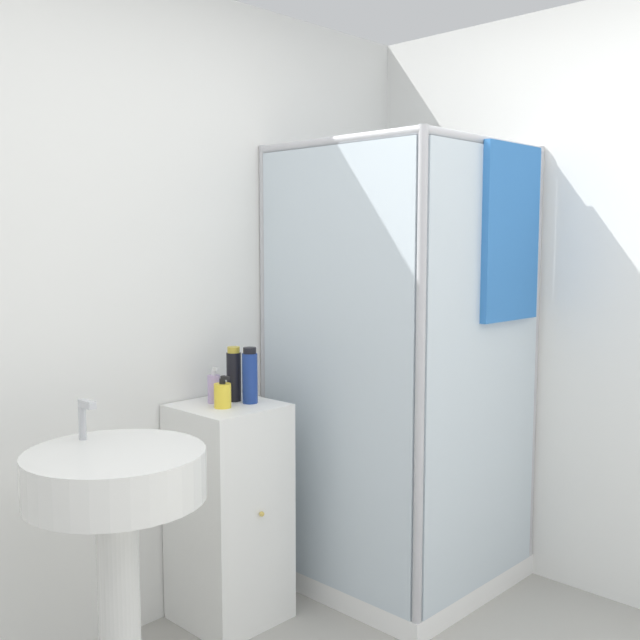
{
  "coord_description": "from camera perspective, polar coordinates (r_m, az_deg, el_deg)",
  "views": [
    {
      "loc": [
        -1.37,
        -0.79,
        1.52
      ],
      "look_at": [
        0.62,
        1.13,
        1.22
      ],
      "focal_mm": 42.0,
      "sensor_mm": 36.0,
      "label": 1
    }
  ],
  "objects": [
    {
      "name": "lotion_bottle_white",
      "position": [
        3.01,
        -8.08,
        -5.18
      ],
      "size": [
        0.05,
        0.05,
        0.14
      ],
      "color": "#B299C6",
      "rests_on": "vanity_cabinet"
    },
    {
      "name": "wall_back",
      "position": [
        2.86,
        -17.05,
        0.4
      ],
      "size": [
        6.4,
        0.06,
        2.5
      ],
      "primitive_type": "cube",
      "color": "white",
      "rests_on": "ground_plane"
    },
    {
      "name": "sink",
      "position": [
        2.41,
        -15.27,
        -13.49
      ],
      "size": [
        0.54,
        0.54,
        1.02
      ],
      "color": "white",
      "rests_on": "ground_plane"
    },
    {
      "name": "soap_dispenser",
      "position": [
        2.92,
        -7.43,
        -5.69
      ],
      "size": [
        0.07,
        0.07,
        0.13
      ],
      "color": "yellow",
      "rests_on": "vanity_cabinet"
    },
    {
      "name": "shower_enclosure",
      "position": [
        3.35,
        6.69,
        -10.9
      ],
      "size": [
        0.88,
        0.91,
        1.93
      ],
      "color": "white",
      "rests_on": "ground_plane"
    },
    {
      "name": "vanity_cabinet",
      "position": [
        3.11,
        -6.95,
        -14.33
      ],
      "size": [
        0.38,
        0.4,
        0.88
      ],
      "color": "white",
      "rests_on": "ground_plane"
    },
    {
      "name": "shampoo_bottle_blue",
      "position": [
        2.98,
        -5.37,
        -4.27
      ],
      "size": [
        0.06,
        0.06,
        0.22
      ],
      "color": "navy",
      "rests_on": "vanity_cabinet"
    },
    {
      "name": "shampoo_bottle_tall_black",
      "position": [
        3.03,
        -6.58,
        -4.16
      ],
      "size": [
        0.06,
        0.06,
        0.22
      ],
      "color": "black",
      "rests_on": "vanity_cabinet"
    }
  ]
}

